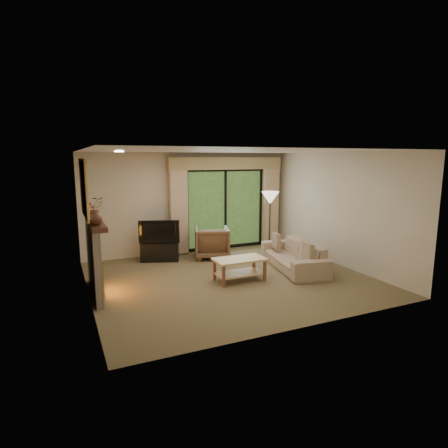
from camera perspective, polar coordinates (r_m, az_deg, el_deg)
name	(u,v)px	position (r m, az deg, el deg)	size (l,w,h in m)	color
floor	(230,278)	(7.83, 0.91, -8.30)	(5.50, 5.50, 0.00)	brown
ceiling	(230,151)	(7.44, 0.96, 11.08)	(5.50, 5.50, 0.00)	silver
wall_back	(190,203)	(9.83, -5.27, 3.19)	(5.00, 5.00, 0.00)	beige
wall_front	(305,242)	(5.41, 12.26, -2.64)	(5.00, 5.00, 0.00)	beige
wall_left	(85,227)	(6.84, -20.40, -0.40)	(5.00, 5.00, 0.00)	beige
wall_right	(338,209)	(9.03, 16.95, 2.19)	(5.00, 5.00, 0.00)	beige
fireplace	(94,258)	(7.18, -19.26, -4.90)	(0.24, 1.70, 1.37)	gray
mirror	(84,188)	(6.97, -20.56, 5.16)	(0.07, 1.45, 1.02)	tan
sliding_door	(225,209)	(10.17, 0.18, 2.33)	(2.26, 0.10, 2.16)	black
curtain_left	(179,208)	(9.58, -6.93, 2.38)	(0.45, 0.18, 2.35)	#CCAE89
curtain_right	(270,203)	(10.69, 7.04, 3.17)	(0.45, 0.18, 2.35)	#CCAE89
cornice	(227,163)	(10.00, 0.40, 9.21)	(3.20, 0.24, 0.32)	tan
media_console	(160,251)	(9.23, -9.71, -4.14)	(0.90, 0.41, 0.45)	black
tv	(159,231)	(9.12, -9.80, -1.07)	(0.97, 0.13, 0.56)	black
armchair	(212,242)	(9.35, -1.87, -2.81)	(0.82, 0.85, 0.77)	brown
sofa	(293,255)	(8.58, 10.52, -4.68)	(2.13, 0.83, 0.62)	tan
pillow_near	(308,252)	(8.00, 12.65, -4.19)	(0.11, 0.40, 0.40)	brown
pillow_far	(276,241)	(8.99, 7.97, -2.54)	(0.09, 0.36, 0.36)	brown
coffee_table	(239,270)	(7.65, 2.37, -6.94)	(1.03, 0.57, 0.46)	#F3C389
floor_lamp	(270,224)	(9.52, 6.97, 0.01)	(0.44, 0.44, 1.64)	beige
vase	(95,218)	(6.52, -19.09, 0.93)	(0.24, 0.24, 0.25)	#49291B
branches	(92,209)	(6.94, -19.46, 2.17)	(0.39, 0.33, 0.43)	#95511F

